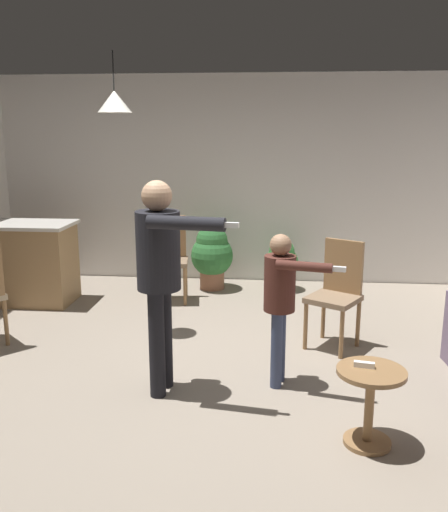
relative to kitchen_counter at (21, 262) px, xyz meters
The scene contains 12 objects.
ground 3.14m from the kitchen_counter, 37.98° to the right, with size 7.68×7.68×0.00m, color gray.
wall_back 2.90m from the kitchen_counter, 27.72° to the left, with size 6.40×0.10×2.70m, color silver.
kitchen_counter is the anchor object (origin of this frame).
side_table_by_couch 4.50m from the kitchen_counter, 37.15° to the right, with size 0.44×0.44×0.52m.
person_adult 3.03m from the kitchen_counter, 44.80° to the right, with size 0.78×0.55×1.64m.
person_child 3.57m from the kitchen_counter, 32.18° to the right, with size 0.59×0.44×1.23m.
dining_chair_near_wall 1.75m from the kitchen_counter, ahead, with size 0.47×0.47×1.00m.
dining_chair_centre_back 3.69m from the kitchen_counter, 16.21° to the right, with size 0.58×0.58×1.00m.
potted_plant_corner 2.30m from the kitchen_counter, 19.36° to the left, with size 0.54×0.54×0.82m.
potted_plant_by_wall 3.16m from the kitchen_counter, 14.73° to the left, with size 0.43×0.43×0.66m.
spare_remote_on_table 4.44m from the kitchen_counter, 37.15° to the right, with size 0.04×0.13×0.04m, color white.
ceiling_light_pendant 2.45m from the kitchen_counter, 30.30° to the right, with size 0.32×0.32×0.55m.
Camera 1 is at (0.50, -4.08, 1.99)m, focal length 38.48 mm.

